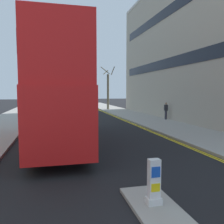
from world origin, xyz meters
The scene contains 9 objects.
sidewalk_right centered at (6.50, 16.00, 0.07)m, with size 4.00×80.00×0.14m, color #9E9991.
kerb_line_outer centered at (4.40, 14.00, 0.00)m, with size 0.10×56.00×0.01m, color yellow.
kerb_line_inner centered at (4.24, 14.00, 0.00)m, with size 0.10×56.00×0.01m, color yellow.
traffic_island centered at (0.00, 4.63, 0.05)m, with size 1.10×2.20×0.10m, color #9E9991.
keep_left_bollard centered at (0.00, 4.63, 0.61)m, with size 0.36×0.28×1.11m.
double_decker_bus_away centered at (-2.15, 12.55, 3.03)m, with size 2.82×10.82×5.64m.
pedestrian_far centered at (8.14, 20.46, 0.99)m, with size 0.34×0.22×1.62m.
street_tree_mid centered at (5.58, 34.50, 3.10)m, with size 2.00×1.96×6.34m.
townhouse_terrace_right centered at (13.50, 20.75, 7.30)m, with size 10.08×28.00×14.59m.
Camera 1 is at (-2.31, -0.59, 2.83)m, focal length 38.36 mm.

